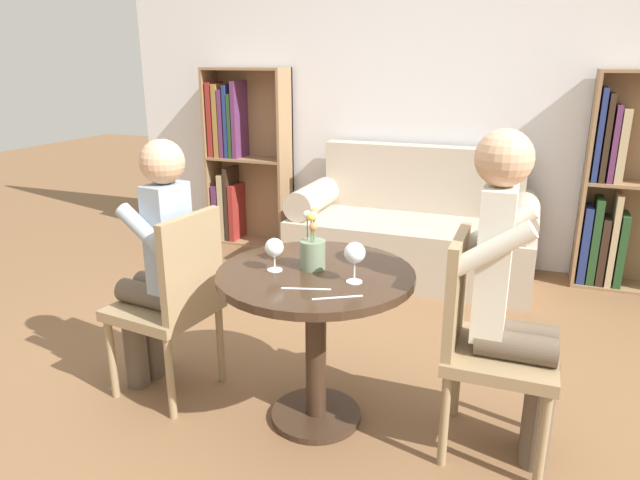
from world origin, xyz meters
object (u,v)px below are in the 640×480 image
Objects in this scene: flower_vase at (313,249)px; person_left at (158,264)px; chair_left at (175,297)px; wine_glass_right at (355,254)px; bookshelf_left at (240,159)px; wine_glass_left at (274,249)px; chair_right at (483,336)px; person_right at (511,291)px; couch at (412,233)px; bookshelf_right at (623,194)px.

person_left is at bearing -176.56° from flower_vase.
chair_left is 0.93m from wine_glass_right.
bookshelf_left reaches higher than wine_glass_left.
person_left is 7.44× the size of wine_glass_right.
person_right reaches higher than chair_right.
bookshelf_left is 5.85× the size of flower_vase.
wine_glass_right is at bearing -22.56° from flower_vase.
chair_left is (-0.68, -2.01, 0.18)m from couch.
chair_right is at bearing -70.32° from couch.
couch is 2.09m from wine_glass_left.
wine_glass_left is at bearing 95.45° from chair_left.
wine_glass_left is (-0.93, -0.12, 0.10)m from person_right.
couch is at bearing 85.43° from wine_glass_left.
bookshelf_left is at bearing -179.99° from bookshelf_right.
flower_vase is at bearing 100.60° from person_left.
person_right is (1.45, 0.11, 0.21)m from chair_left.
wine_glass_left is 0.16m from flower_vase.
couch is 12.47× the size of wine_glass_left.
couch is 1.17× the size of bookshelf_right.
wine_glass_left is at bearing -149.93° from flower_vase.
wine_glass_left is (1.41, -2.29, 0.07)m from bookshelf_left.
person_left is (0.80, -2.26, -0.09)m from bookshelf_left.
chair_left is at bearing 94.17° from chair_right.
bookshelf_right is at bearing 10.90° from couch.
bookshelf_right is 1.22× the size of person_left.
person_right is 5.16× the size of flower_vase.
flower_vase is (0.66, 0.06, 0.29)m from chair_left.
chair_right reaches higher than wine_glass_left.
bookshelf_left is 9.04× the size of wine_glass_right.
bookshelf_left is 1.64× the size of chair_left.
wine_glass_right is (-1.19, -2.30, 0.16)m from bookshelf_right.
chair_left is 6.48× the size of wine_glass_left.
couch is 2.13m from chair_left.
bookshelf_right is at bearing 57.62° from flower_vase.
person_right is 0.94m from wine_glass_left.
bookshelf_left is 2.70m from flower_vase.
chair_left is 5.51× the size of wine_glass_right.
chair_left is at bearing -68.68° from bookshelf_left.
wine_glass_left is (0.52, -0.02, 0.30)m from chair_left.
wine_glass_right is (0.19, -2.03, 0.51)m from couch.
bookshelf_right is (1.38, 0.27, 0.35)m from couch.
person_right is (2.33, -2.17, -0.03)m from bookshelf_left.
chair_right is 0.61m from wine_glass_right.
person_left is (-0.09, 0.02, 0.15)m from chair_left.
wine_glass_right is at bearing 104.39° from chair_right.
bookshelf_left is at bearing 121.57° from wine_glass_left.
chair_right is at bearing 14.70° from wine_glass_right.
person_left is 0.76m from flower_vase.
chair_right is 0.22m from person_right.
wine_glass_right is (-0.50, -0.13, 0.32)m from chair_right.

